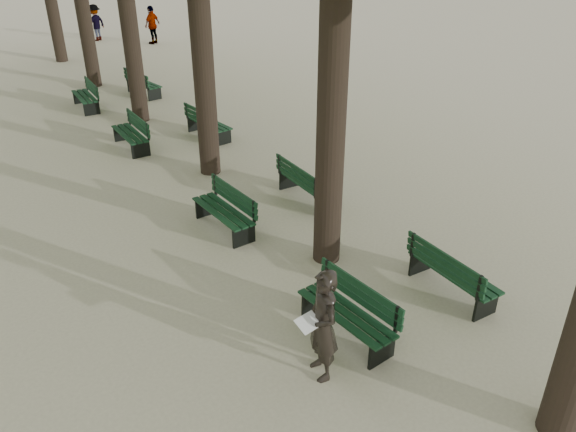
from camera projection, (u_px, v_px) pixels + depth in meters
ground at (369, 382)px, 8.08m from camera, size 120.00×120.00×0.00m
bench_left_0 at (346, 322)px, 8.86m from camera, size 0.69×1.84×0.92m
bench_left_1 at (224, 218)px, 11.87m from camera, size 0.65×1.82×0.92m
bench_left_2 at (131, 139)px, 16.00m from camera, size 0.60×1.81×0.92m
bench_left_3 at (86, 101)px, 19.25m from camera, size 0.67×1.83×0.92m
bench_right_0 at (452, 280)px, 9.86m from camera, size 0.65×1.82×0.92m
bench_right_1 at (306, 189)px, 13.11m from camera, size 0.66×1.83×0.92m
bench_right_2 at (209, 129)px, 16.81m from camera, size 0.74×1.85×0.92m
bench_right_3 at (144, 88)px, 20.70m from camera, size 0.81×1.86×0.92m
man_with_map at (323, 326)px, 7.83m from camera, size 0.68×0.77×1.77m
pedestrian_c at (152, 25)px, 28.62m from camera, size 1.13×0.89×1.87m
pedestrian_b at (95, 23)px, 29.38m from camera, size 1.20×0.88×1.81m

